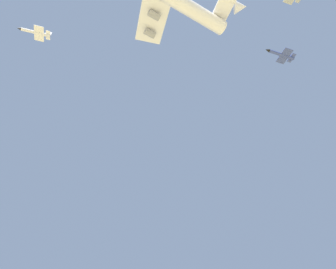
{
  "coord_description": "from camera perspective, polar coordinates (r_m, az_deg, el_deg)",
  "views": [
    {
      "loc": [
        -44.5,
        66.78,
        3.9
      ],
      "look_at": [
        -6.11,
        11.65,
        65.69
      ],
      "focal_mm": 32.89,
      "sensor_mm": 36.0,
      "label": 1
    }
  ],
  "objects": [
    {
      "name": "chase_jet_trailing",
      "position": [
        154.84,
        20.26,
        13.71
      ],
      "size": [
        11.4,
        13.97,
        4.0
      ],
      "rotation": [
        0.0,
        0.0,
        0.94
      ],
      "color": "#38478C"
    },
    {
      "name": "chase_jet_right_wing",
      "position": [
        165.8,
        -23.32,
        16.98
      ],
      "size": [
        11.94,
        13.6,
        4.0
      ],
      "rotation": [
        0.0,
        0.0,
        0.88
      ],
      "color": "silver"
    }
  ]
}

